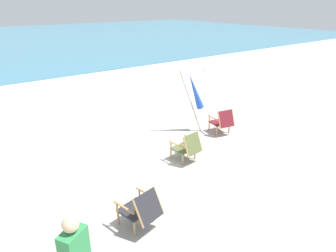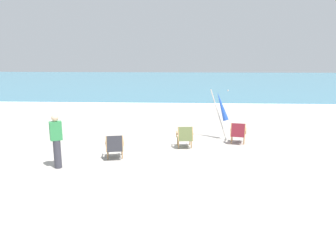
{
  "view_description": "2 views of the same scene",
  "coord_description": "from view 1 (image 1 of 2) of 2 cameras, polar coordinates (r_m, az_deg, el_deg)",
  "views": [
    {
      "loc": [
        -4.17,
        -4.77,
        3.87
      ],
      "look_at": [
        0.41,
        1.34,
        0.68
      ],
      "focal_mm": 32.0,
      "sensor_mm": 36.0,
      "label": 1
    },
    {
      "loc": [
        0.37,
        -11.11,
        3.32
      ],
      "look_at": [
        -0.3,
        1.11,
        0.66
      ],
      "focal_mm": 35.0,
      "sensor_mm": 36.0,
      "label": 2
    }
  ],
  "objects": [
    {
      "name": "ground_plane",
      "position": [
        7.43,
        3.7,
        -8.79
      ],
      "size": [
        80.0,
        80.0,
        0.0
      ],
      "primitive_type": "plane",
      "color": "#B2AAA0"
    },
    {
      "name": "surf_band",
      "position": [
        16.9,
        -21.8,
        7.91
      ],
      "size": [
        80.0,
        1.1,
        0.06
      ],
      "primitive_type": "cube",
      "color": "white",
      "rests_on": "ground"
    },
    {
      "name": "beach_chair_back_left",
      "position": [
        5.61,
        -5.14,
        -15.34
      ],
      "size": [
        0.72,
        0.84,
        0.79
      ],
      "color": "#28282D",
      "rests_on": "ground"
    },
    {
      "name": "beach_chair_mid_center",
      "position": [
        9.46,
        10.32,
        0.97
      ],
      "size": [
        0.7,
        0.79,
        0.81
      ],
      "color": "maroon",
      "rests_on": "ground"
    },
    {
      "name": "beach_chair_front_right",
      "position": [
        7.71,
        3.73,
        -3.89
      ],
      "size": [
        0.65,
        0.75,
        0.81
      ],
      "color": "#515B33",
      "rests_on": "ground"
    },
    {
      "name": "umbrella_furled_blue",
      "position": [
        9.25,
        5.12,
        6.51
      ],
      "size": [
        0.78,
        0.48,
        2.01
      ],
      "color": "#B7B2A8",
      "rests_on": "ground"
    }
  ]
}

